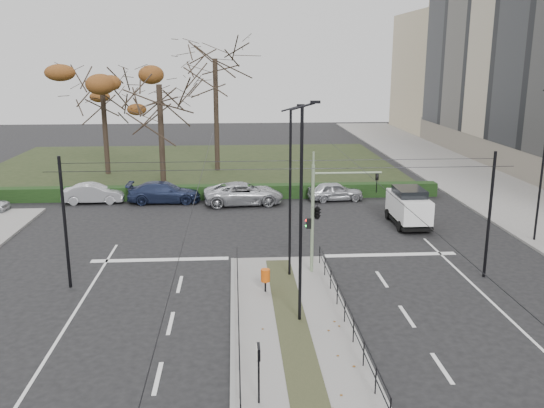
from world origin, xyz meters
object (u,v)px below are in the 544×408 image
at_px(traffic_light, 319,210).
at_px(rust_tree, 102,81).
at_px(bare_tree_center, 215,67).
at_px(parked_car_fourth, 244,193).
at_px(streetlamp_median_far, 291,191).
at_px(white_van, 409,206).
at_px(parked_car_fifth, 335,191).
at_px(info_panel, 258,358).
at_px(parked_car_second, 94,193).
at_px(parked_car_third, 164,192).
at_px(litter_bin, 265,276).
at_px(streetlamp_median_near, 301,214).
at_px(bare_tree_near, 159,92).
at_px(streetlamp_sidewalk, 543,163).

distance_m(traffic_light, rust_tree, 29.98).
xyz_separation_m(traffic_light, bare_tree_center, (-5.46, 26.44, 6.17)).
distance_m(traffic_light, parked_car_fourth, 14.45).
bearing_deg(streetlamp_median_far, white_van, 45.59).
relative_size(parked_car_fourth, parked_car_fifth, 1.40).
height_order(parked_car_fourth, bare_tree_center, bare_tree_center).
height_order(parked_car_fourth, parked_car_fifth, parked_car_fourth).
relative_size(info_panel, rust_tree, 0.17).
height_order(parked_car_second, rust_tree, rust_tree).
height_order(rust_tree, bare_tree_center, bare_tree_center).
distance_m(parked_car_third, white_van, 17.17).
relative_size(streetlamp_median_far, parked_car_second, 1.87).
distance_m(bare_tree_center, parked_car_fifth, 17.15).
height_order(litter_bin, rust_tree, rust_tree).
distance_m(streetlamp_median_far, rust_tree, 29.50).
relative_size(parked_car_fourth, white_van, 1.28).
distance_m(info_panel, white_van, 21.19).
relative_size(streetlamp_median_far, parked_car_fifth, 2.00).
distance_m(parked_car_third, rust_tree, 14.35).
bearing_deg(parked_car_fourth, parked_car_second, 79.44).
relative_size(litter_bin, parked_car_third, 0.20).
relative_size(litter_bin, info_panel, 0.55).
bearing_deg(info_panel, parked_car_third, 102.53).
bearing_deg(streetlamp_median_far, traffic_light, 15.97).
distance_m(rust_tree, parked_car_fifth, 22.73).
xyz_separation_m(white_van, rust_tree, (-21.92, 17.45, 6.94)).
relative_size(traffic_light, rust_tree, 0.49).
height_order(streetlamp_median_near, parked_car_second, streetlamp_median_near).
bearing_deg(bare_tree_near, litter_bin, -72.21).
xyz_separation_m(streetlamp_sidewalk, parked_car_fourth, (-16.19, 9.76, -3.73)).
height_order(info_panel, streetlamp_sidewalk, streetlamp_sidewalk).
distance_m(traffic_light, bare_tree_near, 21.77).
bearing_deg(litter_bin, parked_car_third, 110.28).
bearing_deg(streetlamp_median_far, parked_car_third, 116.57).
relative_size(traffic_light, streetlamp_sidewalk, 0.60).
height_order(bare_tree_center, bare_tree_near, bare_tree_center).
distance_m(litter_bin, streetlamp_median_far, 4.04).
relative_size(traffic_light, white_van, 1.19).
relative_size(white_van, parked_car_fifth, 1.09).
height_order(streetlamp_sidewalk, bare_tree_near, bare_tree_near).
distance_m(info_panel, bare_tree_center, 38.00).
bearing_deg(streetlamp_sidewalk, white_van, 147.97).
relative_size(litter_bin, parked_car_fourth, 0.18).
xyz_separation_m(parked_car_fourth, white_van, (10.06, -5.93, 0.45)).
relative_size(streetlamp_median_near, bare_tree_near, 0.79).
height_order(parked_car_third, rust_tree, rust_tree).
bearing_deg(litter_bin, bare_tree_near, 107.79).
distance_m(streetlamp_median_near, rust_tree, 33.74).
height_order(parked_car_second, bare_tree_near, bare_tree_near).
distance_m(streetlamp_sidewalk, parked_car_third, 24.62).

